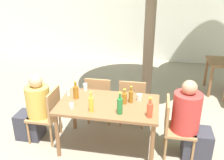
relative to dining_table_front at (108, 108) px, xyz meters
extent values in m
plane|color=gray|center=(0.00, 0.00, -0.67)|extent=(30.00, 30.00, 0.00)
cube|color=white|center=(0.00, 4.47, 0.73)|extent=(10.00, 0.08, 2.80)
cylinder|color=#7A6651|center=(0.48, 1.69, 0.53)|extent=(0.21, 0.21, 2.40)
cube|color=brown|center=(0.00, 0.00, 0.06)|extent=(1.48, 0.87, 0.04)
cylinder|color=brown|center=(-0.68, -0.37, -0.31)|extent=(0.06, 0.06, 0.71)
cylinder|color=brown|center=(0.68, -0.37, -0.31)|extent=(0.06, 0.06, 0.71)
cylinder|color=brown|center=(-0.68, 0.37, -0.31)|extent=(0.06, 0.06, 0.71)
cylinder|color=brown|center=(0.68, 0.37, -0.31)|extent=(0.06, 0.06, 0.71)
cylinder|color=brown|center=(1.84, 2.10, -0.31)|extent=(0.06, 0.06, 0.71)
cylinder|color=brown|center=(1.84, 2.72, -0.31)|extent=(0.06, 0.06, 0.71)
cube|color=#A87A4C|center=(-1.06, 0.00, -0.25)|extent=(0.44, 0.44, 0.04)
cube|color=#A87A4C|center=(-0.86, 0.00, -0.01)|extent=(0.04, 0.44, 0.45)
cylinder|color=#A87A4C|center=(-1.25, 0.19, -0.47)|extent=(0.04, 0.04, 0.40)
cylinder|color=#A87A4C|center=(-1.25, -0.19, -0.47)|extent=(0.04, 0.04, 0.40)
cylinder|color=#A87A4C|center=(-0.87, 0.19, -0.47)|extent=(0.04, 0.04, 0.40)
cylinder|color=#A87A4C|center=(-0.87, -0.19, -0.47)|extent=(0.04, 0.04, 0.40)
cube|color=#A87A4C|center=(1.06, 0.00, -0.25)|extent=(0.44, 0.44, 0.04)
cube|color=#A87A4C|center=(0.86, 0.00, -0.01)|extent=(0.04, 0.44, 0.45)
cylinder|color=#A87A4C|center=(1.25, -0.19, -0.47)|extent=(0.04, 0.04, 0.40)
cylinder|color=#A87A4C|center=(1.25, 0.19, -0.47)|extent=(0.04, 0.04, 0.40)
cylinder|color=#A87A4C|center=(0.87, -0.19, -0.47)|extent=(0.04, 0.04, 0.40)
cylinder|color=#A87A4C|center=(0.87, 0.19, -0.47)|extent=(0.04, 0.04, 0.40)
cube|color=#A87A4C|center=(-0.30, 0.75, -0.25)|extent=(0.44, 0.44, 0.04)
cube|color=#A87A4C|center=(-0.30, 0.55, -0.01)|extent=(0.44, 0.04, 0.45)
cylinder|color=#A87A4C|center=(-0.11, 0.94, -0.47)|extent=(0.04, 0.04, 0.40)
cylinder|color=#A87A4C|center=(-0.49, 0.94, -0.47)|extent=(0.04, 0.04, 0.40)
cylinder|color=#A87A4C|center=(-0.11, 0.56, -0.47)|extent=(0.04, 0.04, 0.40)
cylinder|color=#A87A4C|center=(-0.49, 0.56, -0.47)|extent=(0.04, 0.04, 0.40)
cube|color=#A87A4C|center=(0.30, 0.75, -0.25)|extent=(0.44, 0.44, 0.04)
cube|color=#A87A4C|center=(0.30, 0.55, -0.01)|extent=(0.44, 0.04, 0.45)
cylinder|color=#A87A4C|center=(0.49, 0.94, -0.47)|extent=(0.04, 0.04, 0.40)
cylinder|color=#A87A4C|center=(0.11, 0.94, -0.47)|extent=(0.04, 0.04, 0.40)
cylinder|color=#A87A4C|center=(0.49, 0.56, -0.47)|extent=(0.04, 0.04, 0.40)
cylinder|color=#A87A4C|center=(0.11, 0.56, -0.47)|extent=(0.04, 0.04, 0.40)
cylinder|color=#A87A4C|center=(2.11, 1.91, -0.47)|extent=(0.04, 0.04, 0.40)
cube|color=#383842|center=(-1.32, 0.00, -0.45)|extent=(0.40, 0.34, 0.44)
cylinder|color=gold|center=(-1.12, 0.00, 0.01)|extent=(0.37, 0.37, 0.49)
sphere|color=tan|center=(-1.12, 0.00, 0.35)|extent=(0.21, 0.21, 0.21)
cube|color=#383842|center=(1.32, 0.00, -0.45)|extent=(0.40, 0.36, 0.44)
cylinder|color=#C63833|center=(1.12, 0.00, 0.05)|extent=(0.39, 0.39, 0.57)
sphere|color=tan|center=(1.12, 0.00, 0.43)|extent=(0.21, 0.21, 0.21)
cylinder|color=#9E661E|center=(0.23, 0.05, 0.16)|extent=(0.08, 0.08, 0.16)
cylinder|color=#9E661E|center=(0.23, 0.05, 0.27)|extent=(0.03, 0.03, 0.06)
cylinder|color=gold|center=(0.23, 0.05, 0.31)|extent=(0.04, 0.04, 0.01)
cylinder|color=#9E661E|center=(-0.52, 0.08, 0.18)|extent=(0.08, 0.08, 0.20)
cylinder|color=#9E661E|center=(-0.52, 0.08, 0.32)|extent=(0.03, 0.03, 0.07)
cylinder|color=gold|center=(-0.52, 0.08, 0.36)|extent=(0.04, 0.04, 0.01)
cylinder|color=#287A38|center=(0.21, -0.26, 0.20)|extent=(0.08, 0.08, 0.23)
cylinder|color=#287A38|center=(0.21, -0.26, 0.35)|extent=(0.03, 0.03, 0.08)
cylinder|color=gold|center=(0.21, -0.26, 0.40)|extent=(0.04, 0.04, 0.01)
cylinder|color=#DB4C2D|center=(0.61, -0.27, 0.18)|extent=(0.08, 0.08, 0.20)
cylinder|color=#DB4C2D|center=(0.61, -0.27, 0.32)|extent=(0.03, 0.03, 0.07)
cylinder|color=gold|center=(0.61, -0.27, 0.36)|extent=(0.04, 0.04, 0.01)
cylinder|color=#9E661E|center=(0.32, 0.10, 0.17)|extent=(0.07, 0.07, 0.18)
cylinder|color=#9E661E|center=(0.32, 0.10, 0.30)|extent=(0.03, 0.03, 0.06)
cylinder|color=gold|center=(0.32, 0.10, 0.34)|extent=(0.03, 0.03, 0.01)
cylinder|color=gold|center=(-0.18, -0.27, 0.19)|extent=(0.07, 0.07, 0.21)
cylinder|color=gold|center=(-0.18, -0.27, 0.33)|extent=(0.03, 0.03, 0.07)
cylinder|color=gold|center=(-0.18, -0.27, 0.37)|extent=(0.03, 0.03, 0.01)
cylinder|color=silver|center=(-0.48, -0.25, 0.12)|extent=(0.07, 0.07, 0.08)
cylinder|color=silver|center=(-0.45, 0.37, 0.14)|extent=(0.07, 0.07, 0.12)
cylinder|color=white|center=(-0.67, 0.15, 0.14)|extent=(0.06, 0.06, 0.12)
cylinder|color=silver|center=(0.44, 0.19, 0.13)|extent=(0.08, 0.08, 0.10)
camera|label=1|loc=(0.65, -3.18, 1.82)|focal=40.00mm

